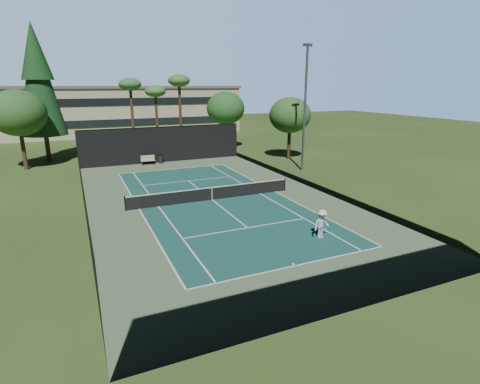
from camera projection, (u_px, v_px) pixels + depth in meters
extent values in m
plane|color=#314E1D|center=(212.00, 200.00, 28.58)|extent=(160.00, 160.00, 0.00)
cube|color=#54714F|center=(212.00, 200.00, 28.58)|extent=(18.00, 32.00, 0.01)
cube|color=#195046|center=(212.00, 200.00, 28.58)|extent=(10.97, 23.77, 0.01)
cube|color=white|center=(296.00, 266.00, 18.14)|extent=(10.97, 0.10, 0.01)
cube|color=white|center=(173.00, 169.00, 39.02)|extent=(10.97, 0.10, 0.01)
cube|color=white|center=(248.00, 228.00, 22.96)|extent=(8.23, 0.10, 0.01)
cube|color=white|center=(188.00, 181.00, 34.20)|extent=(8.23, 0.10, 0.01)
cube|color=white|center=(139.00, 209.00, 26.44)|extent=(0.10, 23.77, 0.01)
cube|color=white|center=(275.00, 192.00, 30.72)|extent=(0.10, 23.77, 0.01)
cube|color=white|center=(158.00, 207.00, 26.97)|extent=(0.10, 23.77, 0.01)
cube|color=white|center=(260.00, 194.00, 30.19)|extent=(0.10, 23.77, 0.01)
cube|color=white|center=(212.00, 200.00, 28.58)|extent=(0.10, 12.80, 0.01)
cube|color=white|center=(294.00, 264.00, 18.27)|extent=(0.10, 0.30, 0.01)
cube|color=white|center=(174.00, 169.00, 38.89)|extent=(0.10, 0.30, 0.01)
cylinder|color=black|center=(125.00, 203.00, 25.93)|extent=(0.10, 0.10, 1.10)
cylinder|color=black|center=(285.00, 184.00, 30.93)|extent=(0.10, 0.10, 1.10)
cube|color=black|center=(212.00, 194.00, 28.45)|extent=(12.80, 0.02, 0.92)
cube|color=white|center=(212.00, 188.00, 28.31)|extent=(12.80, 0.04, 0.07)
cube|color=white|center=(212.00, 194.00, 28.45)|extent=(0.05, 0.03, 0.92)
cube|color=black|center=(163.00, 145.00, 42.09)|extent=(18.00, 0.04, 4.00)
cube|color=black|center=(357.00, 264.00, 13.98)|extent=(18.00, 0.04, 4.00)
cube|color=black|center=(312.00, 165.00, 31.55)|extent=(0.04, 32.00, 4.00)
cube|color=black|center=(82.00, 187.00, 24.52)|extent=(0.04, 32.00, 4.00)
cube|color=black|center=(162.00, 127.00, 41.54)|extent=(18.00, 0.06, 0.06)
imported|color=silver|center=(322.00, 224.00, 21.29)|extent=(1.18, 0.80, 1.70)
sphere|color=#CED730|center=(210.00, 275.00, 17.25)|extent=(0.06, 0.06, 0.06)
sphere|color=#DAED36|center=(185.00, 190.00, 31.09)|extent=(0.08, 0.08, 0.08)
sphere|color=#BCCC2E|center=(194.00, 194.00, 29.93)|extent=(0.07, 0.07, 0.07)
sphere|color=#D9F237|center=(121.00, 193.00, 30.34)|extent=(0.06, 0.06, 0.06)
cube|color=#BEB29D|center=(148.00, 161.00, 41.08)|extent=(1.50, 0.45, 0.05)
cube|color=#BEB39D|center=(148.00, 158.00, 41.18)|extent=(1.50, 0.06, 0.55)
cube|color=black|center=(143.00, 163.00, 40.92)|extent=(0.06, 0.40, 0.42)
cube|color=black|center=(154.00, 162.00, 41.39)|extent=(0.06, 0.40, 0.42)
cylinder|color=black|center=(161.00, 159.00, 41.86)|extent=(0.52, 0.52, 0.90)
cylinder|color=black|center=(160.00, 155.00, 41.73)|extent=(0.56, 0.56, 0.05)
cylinder|color=#46301E|center=(47.00, 146.00, 42.72)|extent=(0.50, 0.50, 3.60)
cone|color=#15391C|center=(38.00, 80.00, 40.74)|extent=(4.80, 4.80, 12.00)
cone|color=#153918|center=(34.00, 51.00, 39.91)|extent=(3.30, 3.30, 6.00)
cylinder|color=#4B2F20|center=(133.00, 119.00, 47.71)|extent=(0.36, 0.36, 8.55)
ellipsoid|color=#33662E|center=(130.00, 84.00, 46.53)|extent=(2.80, 2.80, 1.54)
cylinder|color=#472E1E|center=(157.00, 120.00, 50.95)|extent=(0.36, 0.36, 7.65)
ellipsoid|color=#376C30|center=(155.00, 91.00, 49.90)|extent=(2.80, 2.80, 1.54)
cylinder|color=#442C1D|center=(181.00, 116.00, 49.11)|extent=(0.36, 0.36, 9.00)
ellipsoid|color=#35692F|center=(179.00, 81.00, 47.87)|extent=(2.80, 2.80, 1.54)
cylinder|color=#432A1C|center=(226.00, 136.00, 51.33)|extent=(0.40, 0.40, 3.52)
ellipsoid|color=#235621|center=(226.00, 108.00, 50.32)|extent=(5.12, 5.12, 4.35)
cylinder|color=#432E1D|center=(289.00, 145.00, 44.14)|extent=(0.40, 0.40, 3.30)
ellipsoid|color=#295C23|center=(290.00, 115.00, 43.19)|extent=(4.80, 4.80, 4.08)
cylinder|color=#4B3120|center=(24.00, 152.00, 38.41)|extent=(0.40, 0.40, 3.74)
ellipsoid|color=#2A5822|center=(18.00, 113.00, 37.33)|extent=(5.44, 5.44, 4.62)
cube|color=#BEB093|center=(125.00, 111.00, 67.89)|extent=(40.00, 12.00, 8.00)
cube|color=#59595B|center=(124.00, 87.00, 66.76)|extent=(40.50, 12.50, 0.40)
cube|color=black|center=(131.00, 122.00, 63.01)|extent=(38.00, 0.15, 1.20)
cube|color=black|center=(130.00, 102.00, 62.08)|extent=(38.00, 0.15, 1.20)
cylinder|color=gray|center=(305.00, 111.00, 36.89)|extent=(0.24, 0.24, 12.00)
cube|color=gray|center=(308.00, 45.00, 35.21)|extent=(0.90, 0.25, 0.25)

